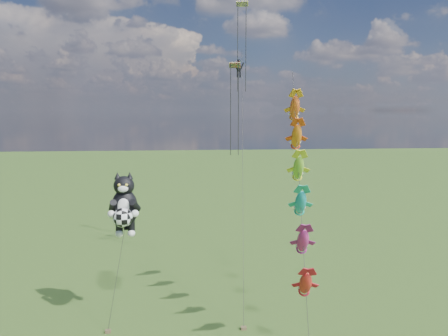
{
  "coord_description": "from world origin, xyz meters",
  "views": [
    {
      "loc": [
        5.32,
        -24.59,
        15.77
      ],
      "look_at": [
        8.93,
        13.8,
        10.68
      ],
      "focal_mm": 35.0,
      "sensor_mm": 36.0,
      "label": 1
    }
  ],
  "objects": [
    {
      "name": "cat_kite_rig",
      "position": [
        0.87,
        7.95,
        8.71
      ],
      "size": [
        2.48,
        4.07,
        11.23
      ],
      "rotation": [
        0.0,
        0.0,
        -0.36
      ],
      "color": "brown",
      "rests_on": "ground"
    },
    {
      "name": "fish_windsock_rig",
      "position": [
        13.26,
        4.33,
        10.67
      ],
      "size": [
        2.79,
        15.78,
        19.02
      ],
      "rotation": [
        0.0,
        0.0,
        0.17
      ],
      "color": "brown",
      "rests_on": "ground"
    },
    {
      "name": "parafoil_rig",
      "position": [
        10.99,
        19.72,
        19.96
      ],
      "size": [
        2.9,
        17.49,
        27.0
      ],
      "rotation": [
        0.0,
        0.0,
        -0.03
      ],
      "color": "brown",
      "rests_on": "ground"
    }
  ]
}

